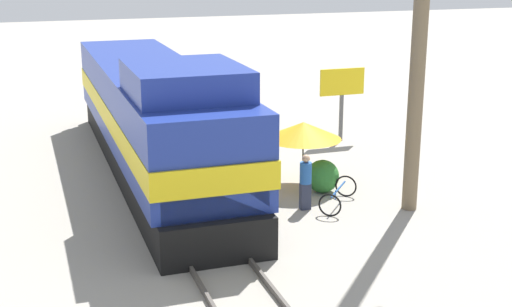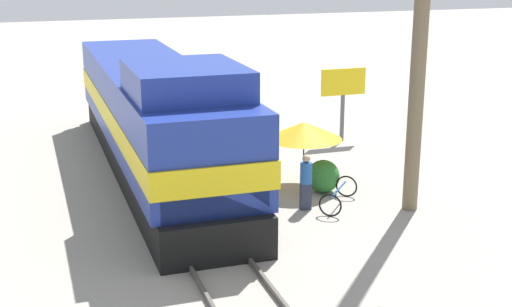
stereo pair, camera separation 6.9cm
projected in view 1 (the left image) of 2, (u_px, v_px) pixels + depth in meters
The scene contains 10 objects.
ground_plane at pixel (182, 210), 20.35m from camera, with size 120.00×120.00×0.00m, color gray.
rail_near at pixel (158, 211), 20.11m from camera, with size 0.08×33.77×0.15m, color #4C4742.
rail_far at pixel (207, 205), 20.55m from camera, with size 0.08×33.77×0.15m, color #4C4742.
locomotive at pixel (156, 119), 23.11m from camera, with size 3.14×16.12×4.30m.
utility_pole at pixel (421, 5), 18.93m from camera, with size 1.80×0.43×11.40m.
vendor_umbrella at pixel (303, 131), 22.05m from camera, with size 2.38×2.38×2.05m.
billboard_sign at pixel (342, 87), 27.29m from camera, with size 1.82×0.12×2.83m.
shrub_cluster at pixel (323, 176), 21.77m from camera, with size 1.02×1.02×1.02m, color #2D722D.
person_bystander at pixel (306, 180), 20.22m from camera, with size 0.34×0.34×1.63m.
bicycle at pixel (338, 195), 20.60m from camera, with size 1.69×1.84×0.66m.
Camera 1 is at (-4.09, -18.79, 7.15)m, focal length 50.00 mm.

